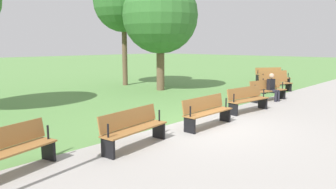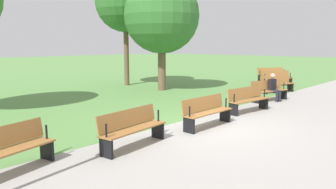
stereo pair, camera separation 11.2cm
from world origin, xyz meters
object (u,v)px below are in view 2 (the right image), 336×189
Objects in this scene: bench_1 at (277,78)px; bench_3 at (269,90)px; bench_2 at (277,83)px; bench_6 at (132,127)px; bench_7 at (4,150)px; person_seated at (274,86)px; bench_0 at (271,74)px; tree_3 at (162,16)px; bench_4 at (248,99)px; tree_0 at (125,2)px; bench_5 at (207,111)px.

bench_3 is at bearing 49.13° from bench_1.
bench_6 is at bearing 28.10° from bench_2.
bench_7 is at bearing 24.60° from bench_2.
bench_2 is at bearing -144.22° from person_seated.
bench_0 is 0.31× the size of tree_3.
person_seated is (-2.79, -0.32, 0.16)m from bench_4.
bench_3 is 9.84m from tree_0.
bench_7 is 12.04m from tree_3.
bench_0 is 16.05m from bench_6.
bench_5 is at bearing 10.53° from bench_4.
bench_3 is 0.30× the size of tree_0.
person_seated is (-10.94, 0.18, 0.16)m from bench_7.
tree_0 is (8.15, -5.38, 4.41)m from bench_0.
tree_3 reaches higher than bench_3.
bench_6 is at bearing 40.19° from tree_3.
bench_3 is at bearing 38.59° from bench_2.
person_seated is at bearing 175.20° from bench_6.
bench_4 is 8.16m from bench_7.
bench_3 is at bearing -45.03° from person_seated.
tree_0 is (-10.11, -8.76, 4.41)m from bench_7.
bench_1 is 16.05m from bench_7.
bench_2 is 1.00× the size of bench_4.
bench_1 and bench_7 have the same top height.
bench_5 is 11.42m from tree_0.
tree_0 is (0.83, -8.94, 4.25)m from person_seated.
bench_1 is (2.33, 1.43, 0.00)m from bench_0.
bench_4 is (5.30, 1.32, 0.00)m from bench_2.
bench_7 is at bearing -17.52° from bench_6.
bench_0 and bench_6 have the same top height.
bench_1 and bench_3 have the same top height.
bench_1 is at bearing 130.52° from tree_0.
bench_1 is 9.98m from tree_0.
bench_4 is at bearing 172.96° from bench_6.
bench_6 is (15.57, 3.88, 0.00)m from bench_0.
tree_0 reaches higher than bench_5.
person_seated is 0.18× the size of tree_0.
bench_3 is (5.09, 1.95, 0.00)m from bench_1.
tree_0 is (-7.42, -9.26, 4.41)m from bench_6.
bench_1 is 8.16m from bench_4.
bench_6 is at bearing 38.63° from bench_1.
bench_0 is 0.94× the size of bench_6.
bench_1 is 1.00× the size of bench_5.
tree_3 reaches higher than bench_6.
bench_6 is 8.26m from person_seated.
tree_0 is 3.21m from tree_3.
bench_1 and bench_6 have the same top height.
bench_0 is 0.96× the size of bench_5.
bench_2 is 5.46m from bench_4.
bench_0 and bench_2 have the same top height.
bench_2 is at bearing 52.63° from bench_1.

